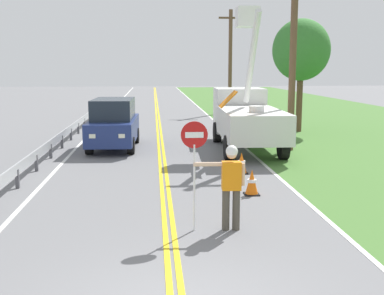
{
  "coord_description": "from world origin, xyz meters",
  "views": [
    {
      "loc": [
        -0.31,
        -6.09,
        3.43
      ],
      "look_at": [
        0.76,
        7.13,
        1.2
      ],
      "focal_mm": 44.98,
      "sensor_mm": 36.0,
      "label": 1
    }
  ],
  "objects_px": {
    "flagger_worker": "(231,182)",
    "traffic_cone_lead": "(252,183)",
    "stop_sign_paddle": "(194,151)",
    "utility_pole_mid": "(230,59)",
    "utility_bucket_truck": "(246,115)",
    "roadside_tree_verge": "(301,50)",
    "traffic_cone_mid": "(241,163)",
    "oncoming_suv_nearest": "(114,123)",
    "utility_pole_near": "(293,41)"
  },
  "relations": [
    {
      "from": "flagger_worker",
      "to": "traffic_cone_lead",
      "type": "distance_m",
      "value": 3.05
    },
    {
      "from": "stop_sign_paddle",
      "to": "utility_pole_mid",
      "type": "height_order",
      "value": "utility_pole_mid"
    },
    {
      "from": "utility_bucket_truck",
      "to": "utility_pole_mid",
      "type": "height_order",
      "value": "utility_pole_mid"
    },
    {
      "from": "roadside_tree_verge",
      "to": "traffic_cone_mid",
      "type": "bearing_deg",
      "value": -116.38
    },
    {
      "from": "stop_sign_paddle",
      "to": "oncoming_suv_nearest",
      "type": "bearing_deg",
      "value": 103.23
    },
    {
      "from": "stop_sign_paddle",
      "to": "traffic_cone_mid",
      "type": "distance_m",
      "value": 5.88
    },
    {
      "from": "traffic_cone_lead",
      "to": "utility_pole_near",
      "type": "bearing_deg",
      "value": 66.19
    },
    {
      "from": "stop_sign_paddle",
      "to": "oncoming_suv_nearest",
      "type": "xyz_separation_m",
      "value": [
        -2.51,
        10.68,
        -0.65
      ]
    },
    {
      "from": "stop_sign_paddle",
      "to": "roadside_tree_verge",
      "type": "height_order",
      "value": "roadside_tree_verge"
    },
    {
      "from": "flagger_worker",
      "to": "utility_bucket_truck",
      "type": "relative_size",
      "value": 0.27
    },
    {
      "from": "flagger_worker",
      "to": "utility_pole_near",
      "type": "bearing_deg",
      "value": 67.16
    },
    {
      "from": "utility_bucket_truck",
      "to": "traffic_cone_lead",
      "type": "distance_m",
      "value": 7.65
    },
    {
      "from": "utility_bucket_truck",
      "to": "roadside_tree_verge",
      "type": "xyz_separation_m",
      "value": [
        3.86,
        5.05,
        2.84
      ]
    },
    {
      "from": "flagger_worker",
      "to": "roadside_tree_verge",
      "type": "height_order",
      "value": "roadside_tree_verge"
    },
    {
      "from": "utility_pole_near",
      "to": "traffic_cone_mid",
      "type": "relative_size",
      "value": 12.23
    },
    {
      "from": "flagger_worker",
      "to": "utility_pole_mid",
      "type": "distance_m",
      "value": 27.08
    },
    {
      "from": "flagger_worker",
      "to": "stop_sign_paddle",
      "type": "bearing_deg",
      "value": 177.67
    },
    {
      "from": "oncoming_suv_nearest",
      "to": "roadside_tree_verge",
      "type": "xyz_separation_m",
      "value": [
        9.43,
        4.59,
        3.21
      ]
    },
    {
      "from": "oncoming_suv_nearest",
      "to": "roadside_tree_verge",
      "type": "relative_size",
      "value": 0.79
    },
    {
      "from": "flagger_worker",
      "to": "traffic_cone_mid",
      "type": "distance_m",
      "value": 5.57
    },
    {
      "from": "flagger_worker",
      "to": "oncoming_suv_nearest",
      "type": "xyz_separation_m",
      "value": [
        -3.28,
        10.71,
        0.01
      ]
    },
    {
      "from": "utility_pole_near",
      "to": "traffic_cone_lead",
      "type": "bearing_deg",
      "value": -113.81
    },
    {
      "from": "oncoming_suv_nearest",
      "to": "traffic_cone_mid",
      "type": "bearing_deg",
      "value": -49.7
    },
    {
      "from": "utility_pole_near",
      "to": "utility_pole_mid",
      "type": "height_order",
      "value": "utility_pole_near"
    },
    {
      "from": "utility_bucket_truck",
      "to": "utility_pole_mid",
      "type": "relative_size",
      "value": 0.9
    },
    {
      "from": "flagger_worker",
      "to": "utility_pole_near",
      "type": "distance_m",
      "value": 10.99
    },
    {
      "from": "oncoming_suv_nearest",
      "to": "utility_pole_near",
      "type": "relative_size",
      "value": 0.54
    },
    {
      "from": "utility_pole_near",
      "to": "traffic_cone_lead",
      "type": "distance_m",
      "value": 8.55
    },
    {
      "from": "flagger_worker",
      "to": "utility_pole_mid",
      "type": "height_order",
      "value": "utility_pole_mid"
    },
    {
      "from": "stop_sign_paddle",
      "to": "traffic_cone_mid",
      "type": "xyz_separation_m",
      "value": [
        2.0,
        5.36,
        -1.37
      ]
    },
    {
      "from": "traffic_cone_lead",
      "to": "roadside_tree_verge",
      "type": "height_order",
      "value": "roadside_tree_verge"
    },
    {
      "from": "utility_pole_mid",
      "to": "traffic_cone_mid",
      "type": "relative_size",
      "value": 10.86
    },
    {
      "from": "stop_sign_paddle",
      "to": "utility_pole_near",
      "type": "height_order",
      "value": "utility_pole_near"
    },
    {
      "from": "utility_bucket_truck",
      "to": "utility_pole_near",
      "type": "distance_m",
      "value": 3.57
    },
    {
      "from": "utility_pole_near",
      "to": "traffic_cone_mid",
      "type": "height_order",
      "value": "utility_pole_near"
    },
    {
      "from": "oncoming_suv_nearest",
      "to": "utility_pole_near",
      "type": "height_order",
      "value": "utility_pole_near"
    },
    {
      "from": "flagger_worker",
      "to": "oncoming_suv_nearest",
      "type": "distance_m",
      "value": 11.2
    },
    {
      "from": "utility_pole_near",
      "to": "traffic_cone_mid",
      "type": "distance_m",
      "value": 6.56
    },
    {
      "from": "stop_sign_paddle",
      "to": "utility_pole_near",
      "type": "bearing_deg",
      "value": 63.31
    },
    {
      "from": "stop_sign_paddle",
      "to": "utility_bucket_truck",
      "type": "height_order",
      "value": "utility_bucket_truck"
    },
    {
      "from": "utility_pole_mid",
      "to": "traffic_cone_mid",
      "type": "distance_m",
      "value": 21.71
    },
    {
      "from": "utility_bucket_truck",
      "to": "oncoming_suv_nearest",
      "type": "distance_m",
      "value": 5.6
    },
    {
      "from": "stop_sign_paddle",
      "to": "utility_pole_mid",
      "type": "bearing_deg",
      "value": 79.35
    },
    {
      "from": "utility_pole_near",
      "to": "traffic_cone_lead",
      "type": "xyz_separation_m",
      "value": [
        -3.02,
        -6.85,
        -4.13
      ]
    },
    {
      "from": "utility_bucket_truck",
      "to": "utility_pole_near",
      "type": "xyz_separation_m",
      "value": [
        1.76,
        -0.63,
        3.04
      ]
    },
    {
      "from": "flagger_worker",
      "to": "utility_bucket_truck",
      "type": "bearing_deg",
      "value": 77.4
    },
    {
      "from": "stop_sign_paddle",
      "to": "roadside_tree_verge",
      "type": "relative_size",
      "value": 0.39
    },
    {
      "from": "utility_pole_mid",
      "to": "roadside_tree_verge",
      "type": "xyz_separation_m",
      "value": [
        1.93,
        -11.28,
        0.29
      ]
    },
    {
      "from": "flagger_worker",
      "to": "oncoming_suv_nearest",
      "type": "relative_size",
      "value": 0.39
    },
    {
      "from": "oncoming_suv_nearest",
      "to": "traffic_cone_lead",
      "type": "height_order",
      "value": "oncoming_suv_nearest"
    }
  ]
}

